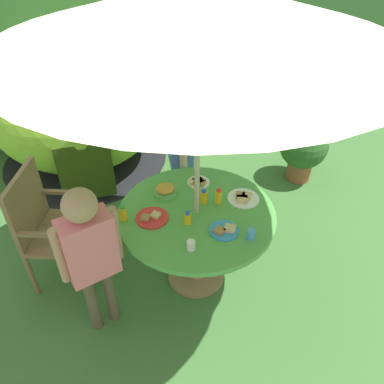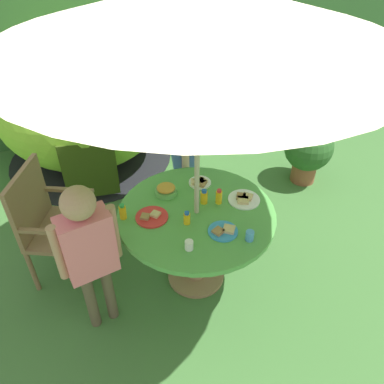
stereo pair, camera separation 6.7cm
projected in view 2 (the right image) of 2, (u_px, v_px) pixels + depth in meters
ground_plane at (196, 277)px, 3.27m from camera, size 10.00×10.00×0.02m
hedge_backdrop at (115, 43)px, 4.87m from camera, size 9.00×0.70×2.15m
garden_table at (196, 228)px, 2.92m from camera, size 1.17×1.17×0.72m
patio_umbrella at (199, 11)px, 1.98m from camera, size 2.30×2.30×2.25m
wooden_chair at (48, 219)px, 3.00m from camera, size 0.62×0.67×1.00m
dome_tent at (82, 104)px, 4.32m from camera, size 2.12×2.12×1.42m
potted_plant at (308, 149)px, 4.12m from camera, size 0.52×0.52×0.69m
child_in_blue_shirt at (183, 138)px, 3.38m from camera, size 0.26×0.45×1.36m
child_in_pink_shirt at (88, 245)px, 2.44m from camera, size 0.42×0.24×1.26m
snack_bowl at (166, 190)px, 2.97m from camera, size 0.17×0.17×0.08m
plate_mid_right at (223, 231)px, 2.64m from camera, size 0.21×0.21×0.03m
plate_front_edge at (200, 182)px, 3.09m from camera, size 0.18×0.18×0.03m
plate_near_right at (152, 217)px, 2.76m from camera, size 0.24×0.24×0.03m
plate_back_edge at (244, 199)px, 2.92m from camera, size 0.24×0.24×0.03m
juice_bottle_near_left at (204, 197)px, 2.87m from camera, size 0.05×0.05×0.12m
juice_bottle_far_left at (219, 197)px, 2.87m from camera, size 0.05×0.05×0.12m
juice_bottle_far_right at (187, 218)px, 2.69m from camera, size 0.05×0.05×0.10m
juice_bottle_center_front at (123, 212)px, 2.73m from camera, size 0.05×0.05×0.12m
cup_near at (250, 236)px, 2.57m from camera, size 0.06×0.06×0.07m
cup_far at (189, 245)px, 2.51m from camera, size 0.06×0.06×0.07m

